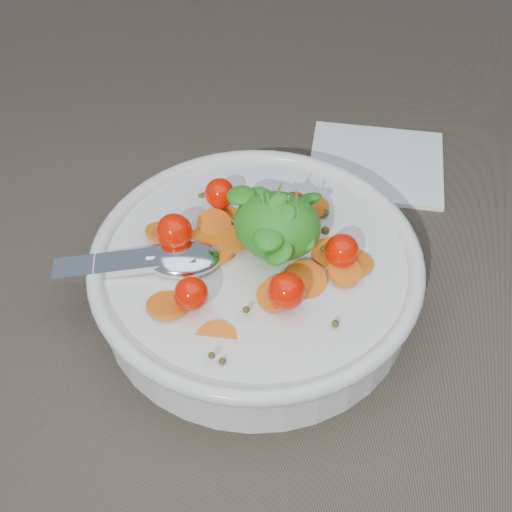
# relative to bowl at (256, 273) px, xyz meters

# --- Properties ---
(ground) EXTENTS (6.00, 6.00, 0.00)m
(ground) POSITION_rel_bowl_xyz_m (-0.00, 0.01, -0.04)
(ground) COLOR brown
(ground) RESTS_ON ground
(bowl) EXTENTS (0.32, 0.30, 0.13)m
(bowl) POSITION_rel_bowl_xyz_m (0.00, 0.00, 0.00)
(bowl) COLOR silver
(bowl) RESTS_ON ground
(napkin) EXTENTS (0.16, 0.14, 0.01)m
(napkin) POSITION_rel_bowl_xyz_m (0.09, 0.22, -0.03)
(napkin) COLOR white
(napkin) RESTS_ON ground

